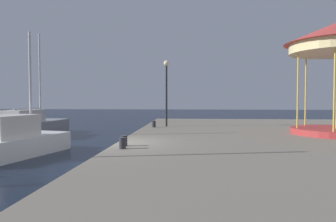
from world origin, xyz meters
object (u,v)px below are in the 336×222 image
Objects in this scene: lamp_post_mid_promenade at (166,81)px; bollard_south at (154,124)px; bollard_north at (124,141)px; sailboat_white at (15,141)px; bollard_center at (122,143)px; sailboat_grey at (32,126)px.

lamp_post_mid_promenade is 10.49× the size of bollard_south.
sailboat_white is at bearing 161.83° from bollard_north.
bollard_north and bollard_center have the same top height.
sailboat_white is 5.89m from bollard_center.
bollard_north is at bearing -46.96° from sailboat_grey.
sailboat_grey is 17.85× the size of bollard_south.
bollard_south is (0.20, 7.63, 0.00)m from bollard_north.
bollard_center is at bearing -95.50° from lamp_post_mid_promenade.
sailboat_grey is 8.58m from bollard_south.
sailboat_grey is at bearing 171.73° from bollard_south.
sailboat_white reaches higher than lamp_post_mid_promenade.
sailboat_white is 9.55m from lamp_post_mid_promenade.
bollard_north is at bearing 97.02° from bollard_center.
lamp_post_mid_promenade is (9.21, -0.54, 2.97)m from sailboat_grey.
bollard_north is at bearing -96.42° from lamp_post_mid_promenade.
sailboat_grey reaches higher than sailboat_white.
sailboat_grey is 17.85× the size of bollard_north.
bollard_south is at bearing 46.91° from sailboat_white.
lamp_post_mid_promenade is 10.49× the size of bollard_north.
lamp_post_mid_promenade reaches higher than bollard_north.
sailboat_white is at bearing 156.34° from bollard_center.
sailboat_white reaches higher than bollard_south.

